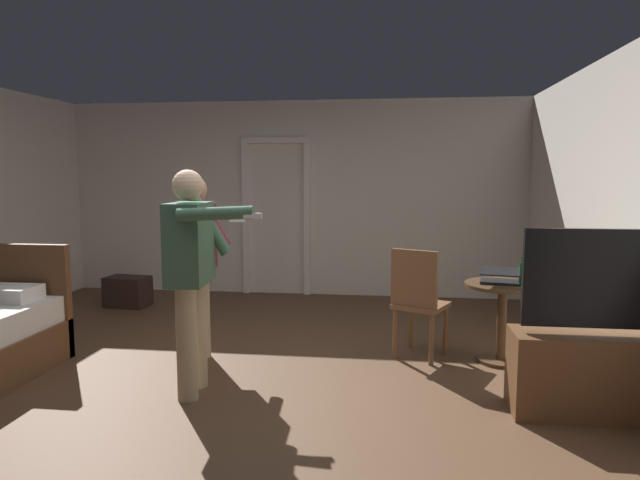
% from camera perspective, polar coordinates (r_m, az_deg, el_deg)
% --- Properties ---
extents(ground_plane, '(7.24, 7.24, 0.00)m').
position_cam_1_polar(ground_plane, '(4.69, -10.03, -13.82)').
color(ground_plane, brown).
extents(wall_back, '(6.41, 0.12, 2.61)m').
position_cam_1_polar(wall_back, '(7.66, -2.73, 4.25)').
color(wall_back, silver).
rests_on(wall_back, ground_plane).
extents(doorway_frame, '(0.93, 0.08, 2.13)m').
position_cam_1_polar(doorway_frame, '(7.63, -4.49, 3.58)').
color(doorway_frame, white).
rests_on(doorway_frame, ground_plane).
extents(tv_flatscreen, '(1.24, 0.40, 1.28)m').
position_cam_1_polar(tv_flatscreen, '(4.32, 27.13, -11.06)').
color(tv_flatscreen, brown).
rests_on(tv_flatscreen, ground_plane).
extents(side_table, '(0.65, 0.65, 0.70)m').
position_cam_1_polar(side_table, '(5.14, 18.06, -6.70)').
color(side_table, '#4C331E').
rests_on(side_table, ground_plane).
extents(laptop, '(0.37, 0.38, 0.15)m').
position_cam_1_polar(laptop, '(5.03, 17.84, -3.72)').
color(laptop, black).
rests_on(laptop, side_table).
extents(bottle_on_table, '(0.06, 0.06, 0.25)m').
position_cam_1_polar(bottle_on_table, '(5.02, 19.94, -3.22)').
color(bottle_on_table, '#1A572A').
rests_on(bottle_on_table, side_table).
extents(wooden_chair, '(0.56, 0.56, 0.99)m').
position_cam_1_polar(wooden_chair, '(5.03, 9.95, -5.92)').
color(wooden_chair, brown).
rests_on(wooden_chair, ground_plane).
extents(person_blue_shirt, '(0.75, 0.62, 1.67)m').
position_cam_1_polar(person_blue_shirt, '(4.21, -12.96, -2.47)').
color(person_blue_shirt, tan).
rests_on(person_blue_shirt, ground_plane).
extents(person_striped_shirt, '(0.65, 0.62, 1.62)m').
position_cam_1_polar(person_striped_shirt, '(4.92, -12.44, -1.54)').
color(person_striped_shirt, tan).
rests_on(person_striped_shirt, ground_plane).
extents(suitcase_dark, '(0.54, 0.39, 0.37)m').
position_cam_1_polar(suitcase_dark, '(7.38, -19.00, -4.99)').
color(suitcase_dark, black).
rests_on(suitcase_dark, ground_plane).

